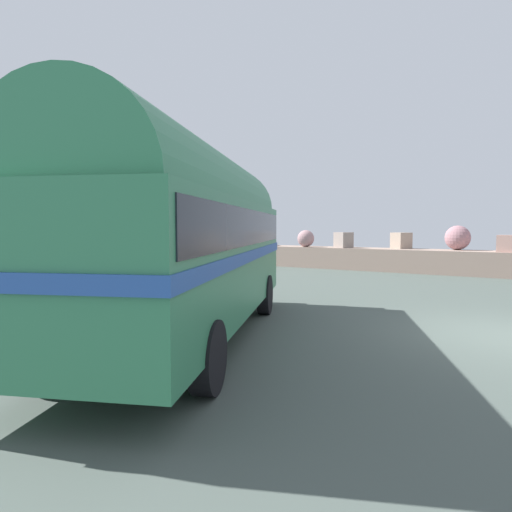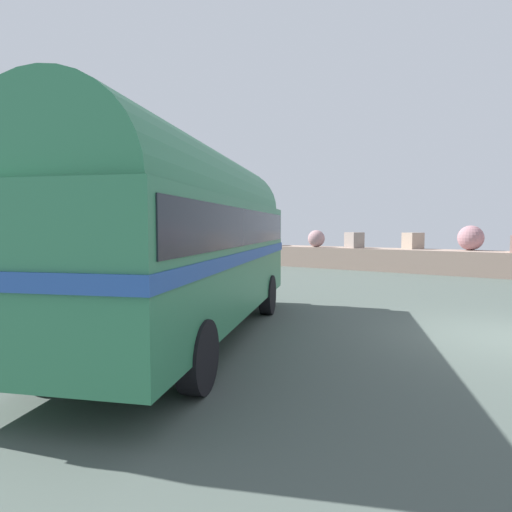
% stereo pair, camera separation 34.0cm
% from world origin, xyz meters
% --- Properties ---
extents(vintage_coach, '(5.56, 8.83, 3.70)m').
position_xyz_m(vintage_coach, '(-5.28, -3.45, 2.05)').
color(vintage_coach, black).
rests_on(vintage_coach, ground).
extents(second_coach, '(6.60, 8.52, 3.70)m').
position_xyz_m(second_coach, '(-10.18, -3.29, 2.05)').
color(second_coach, black).
rests_on(second_coach, ground).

